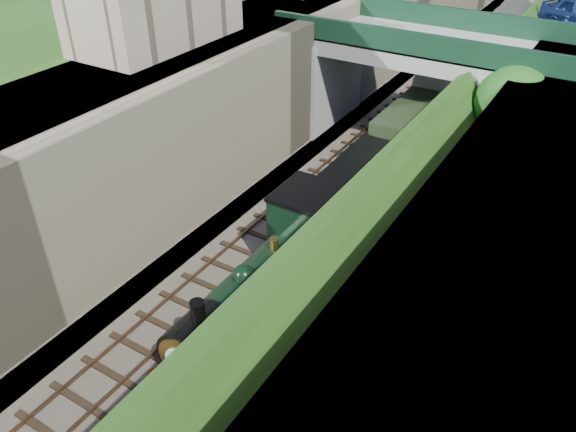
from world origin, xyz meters
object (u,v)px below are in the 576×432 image
object	(u,v)px
road_bridge	(434,79)
tender	(360,196)
locomotive	(272,282)
tree	(516,107)

from	to	relation	value
road_bridge	tender	distance (m)	9.85
locomotive	tree	bearing A→B (deg)	71.03
road_bridge	locomotive	distance (m)	17.04
tender	tree	bearing A→B (deg)	53.42
tree	road_bridge	bearing A→B (deg)	147.38
road_bridge	locomotive	bearing A→B (deg)	-89.13
road_bridge	tree	xyz separation A→B (m)	(4.97, -3.18, 0.57)
tree	tender	bearing A→B (deg)	-126.58
locomotive	tender	distance (m)	7.37
road_bridge	tender	xyz separation A→B (m)	(0.26, -9.53, -2.46)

